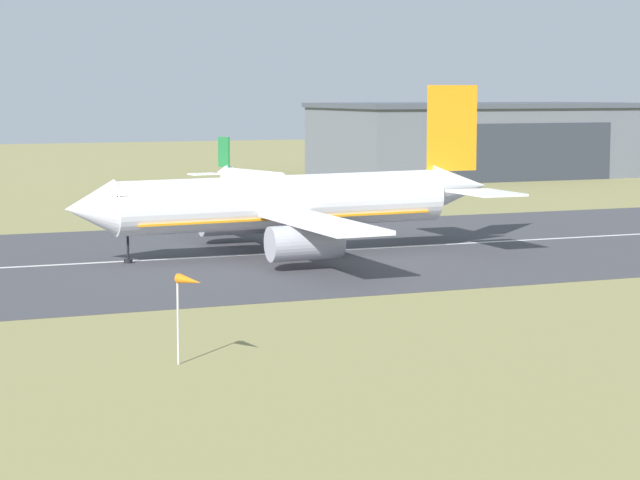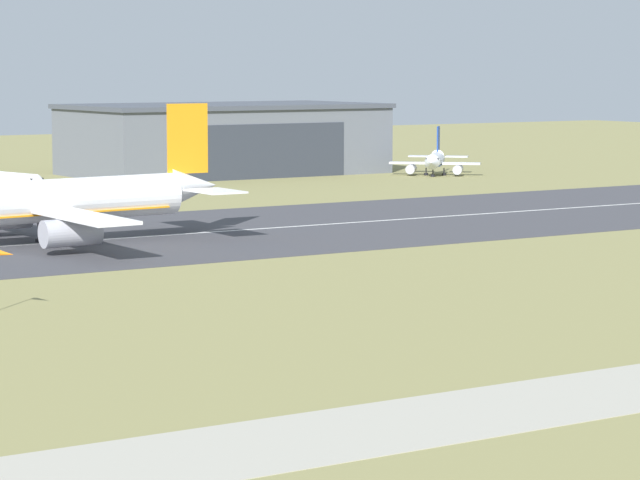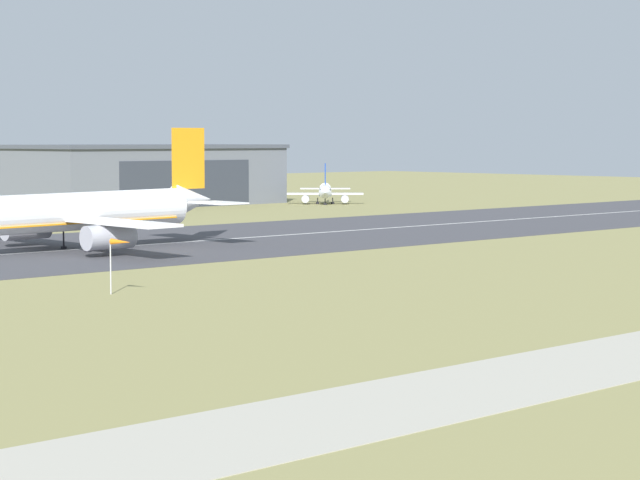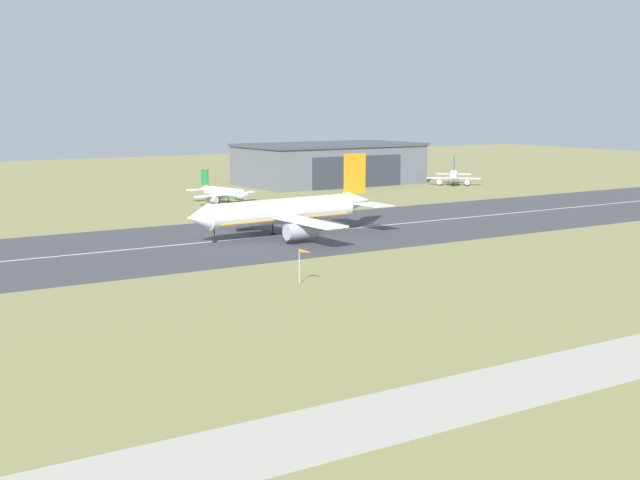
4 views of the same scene
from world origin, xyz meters
TOP-DOWN VIEW (x-y plane):
  - ground_plane at (0.00, 63.13)m, footprint 696.62×696.62m
  - runway_strip at (0.00, 126.26)m, footprint 456.62×55.44m
  - runway_centreline at (0.00, 126.26)m, footprint 410.96×0.70m
  - hangar_building at (69.57, 222.11)m, footprint 61.92×34.69m
  - airplane_landing at (-8.93, 124.80)m, footprint 45.19×44.98m
  - airplane_parked_west at (103.04, 194.71)m, footprint 17.52×17.24m
  - windsock_pole at (-32.79, 78.80)m, footprint 1.26×2.59m

SIDE VIEW (x-z plane):
  - ground_plane at x=0.00m, z-range 0.00..0.00m
  - runway_strip at x=0.00m, z-range 0.00..0.06m
  - runway_centreline at x=0.00m, z-range 0.06..0.07m
  - airplane_parked_west at x=103.04m, z-range -1.92..7.74m
  - windsock_pole at x=-32.79m, z-range 2.22..7.81m
  - airplane_landing at x=-8.93m, z-range -3.29..13.85m
  - hangar_building at x=69.57m, z-range 0.02..14.31m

